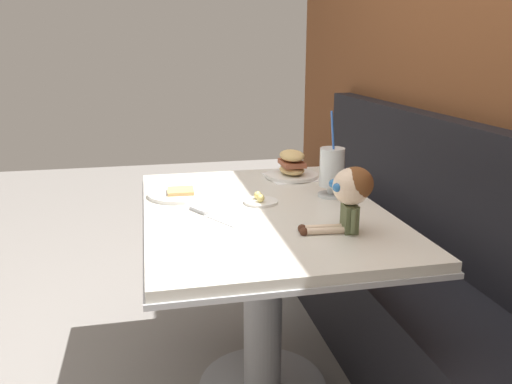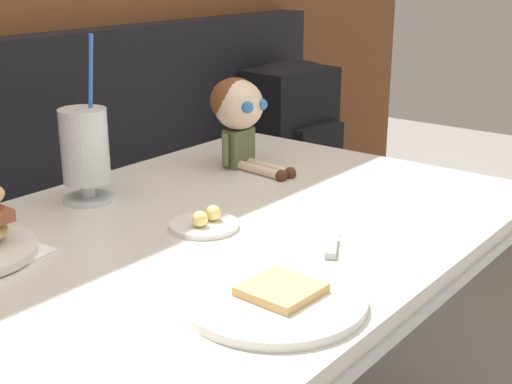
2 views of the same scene
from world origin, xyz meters
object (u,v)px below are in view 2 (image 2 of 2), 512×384
toast_plate (275,299)px  butter_knife (333,239)px  backpack (291,119)px  butter_saucer (205,223)px  seated_doll (239,110)px  milkshake_glass (85,150)px

toast_plate → butter_knife: bearing=13.8°
butter_knife → backpack: (1.02, 0.81, -0.09)m
toast_plate → butter_saucer: bearing=60.2°
toast_plate → butter_knife: toast_plate is taller
seated_doll → backpack: seated_doll is taller
milkshake_glass → butter_saucer: size_ratio=2.63×
butter_saucer → butter_knife: butter_saucer is taller
toast_plate → seated_doll: 0.68m
butter_saucer → milkshake_glass: bearing=96.3°
butter_knife → backpack: backpack is taller
milkshake_glass → butter_saucer: bearing=-83.7°
butter_saucer → butter_knife: bearing=-67.0°
toast_plate → backpack: size_ratio=0.62×
butter_saucer → butter_knife: (0.09, -0.21, -0.00)m
milkshake_glass → backpack: (1.13, 0.33, -0.18)m
toast_plate → butter_knife: 0.25m
butter_knife → seated_doll: 0.49m
butter_knife → backpack: 1.30m
toast_plate → butter_knife: (0.24, 0.06, -0.00)m
toast_plate → butter_saucer: (0.15, 0.26, 0.00)m
butter_saucer → seated_doll: (0.33, 0.20, 0.12)m
butter_knife → seated_doll: (0.25, 0.40, 0.12)m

